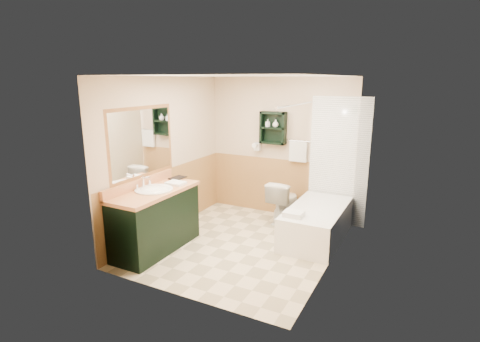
% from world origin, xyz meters
% --- Properties ---
extents(floor, '(3.00, 3.00, 0.00)m').
position_xyz_m(floor, '(0.00, 0.00, 0.00)').
color(floor, beige).
rests_on(floor, ground).
extents(back_wall, '(2.60, 0.04, 2.40)m').
position_xyz_m(back_wall, '(0.00, 1.52, 1.20)').
color(back_wall, beige).
rests_on(back_wall, ground).
extents(left_wall, '(0.04, 3.00, 2.40)m').
position_xyz_m(left_wall, '(-1.32, 0.00, 1.20)').
color(left_wall, beige).
rests_on(left_wall, ground).
extents(right_wall, '(0.04, 3.00, 2.40)m').
position_xyz_m(right_wall, '(1.32, 0.00, 1.20)').
color(right_wall, beige).
rests_on(right_wall, ground).
extents(ceiling, '(2.60, 3.00, 0.04)m').
position_xyz_m(ceiling, '(0.00, 0.00, 2.42)').
color(ceiling, white).
rests_on(ceiling, back_wall).
extents(wainscot_left, '(2.98, 2.98, 1.00)m').
position_xyz_m(wainscot_left, '(-1.29, 0.00, 0.50)').
color(wainscot_left, '#BC834C').
rests_on(wainscot_left, left_wall).
extents(wainscot_back, '(2.58, 2.58, 1.00)m').
position_xyz_m(wainscot_back, '(0.00, 1.49, 0.50)').
color(wainscot_back, '#BC834C').
rests_on(wainscot_back, back_wall).
extents(mirror_frame, '(1.30, 1.30, 1.00)m').
position_xyz_m(mirror_frame, '(-1.27, -0.55, 1.50)').
color(mirror_frame, brown).
rests_on(mirror_frame, left_wall).
extents(mirror_glass, '(1.20, 1.20, 0.90)m').
position_xyz_m(mirror_glass, '(-1.27, -0.55, 1.50)').
color(mirror_glass, white).
rests_on(mirror_glass, left_wall).
extents(tile_right, '(1.50, 1.50, 2.10)m').
position_xyz_m(tile_right, '(1.28, 0.75, 1.05)').
color(tile_right, white).
rests_on(tile_right, right_wall).
extents(tile_back, '(0.95, 0.95, 2.10)m').
position_xyz_m(tile_back, '(1.03, 1.48, 1.05)').
color(tile_back, white).
rests_on(tile_back, back_wall).
extents(tile_accent, '(1.50, 1.50, 0.10)m').
position_xyz_m(tile_accent, '(1.27, 0.75, 1.90)').
color(tile_accent, '#134531').
rests_on(tile_accent, right_wall).
extents(wall_shelf, '(0.45, 0.15, 0.55)m').
position_xyz_m(wall_shelf, '(-0.10, 1.41, 1.55)').
color(wall_shelf, black).
rests_on(wall_shelf, back_wall).
extents(hair_dryer, '(0.10, 0.24, 0.18)m').
position_xyz_m(hair_dryer, '(-0.40, 1.43, 1.20)').
color(hair_dryer, white).
rests_on(hair_dryer, back_wall).
extents(towel_bar, '(0.40, 0.06, 0.40)m').
position_xyz_m(towel_bar, '(0.35, 1.45, 1.35)').
color(towel_bar, silver).
rests_on(towel_bar, back_wall).
extents(curtain_rod, '(0.03, 1.60, 0.03)m').
position_xyz_m(curtain_rod, '(0.53, 0.75, 2.00)').
color(curtain_rod, silver).
rests_on(curtain_rod, back_wall).
extents(shower_curtain, '(1.05, 1.05, 1.70)m').
position_xyz_m(shower_curtain, '(0.53, 0.92, 1.15)').
color(shower_curtain, beige).
rests_on(shower_curtain, curtain_rod).
extents(vanity, '(0.59, 1.38, 0.88)m').
position_xyz_m(vanity, '(-0.99, -0.68, 0.44)').
color(vanity, black).
rests_on(vanity, ground).
extents(bathtub, '(0.76, 1.50, 0.51)m').
position_xyz_m(bathtub, '(0.93, 0.70, 0.25)').
color(bathtub, white).
rests_on(bathtub, ground).
extents(toilet, '(0.44, 0.74, 0.70)m').
position_xyz_m(toilet, '(0.21, 1.18, 0.35)').
color(toilet, white).
rests_on(toilet, ground).
extents(counter_towel, '(0.26, 0.20, 0.04)m').
position_xyz_m(counter_towel, '(-0.89, -0.31, 0.90)').
color(counter_towel, silver).
rests_on(counter_towel, vanity).
extents(vanity_book, '(0.18, 0.04, 0.25)m').
position_xyz_m(vanity_book, '(-1.16, -0.02, 1.00)').
color(vanity_book, black).
rests_on(vanity_book, vanity).
extents(tub_towel, '(0.27, 0.22, 0.07)m').
position_xyz_m(tub_towel, '(0.73, 0.17, 0.54)').
color(tub_towel, silver).
rests_on(tub_towel, bathtub).
extents(soap_bottle_a, '(0.10, 0.14, 0.06)m').
position_xyz_m(soap_bottle_a, '(-0.20, 1.40, 1.59)').
color(soap_bottle_a, white).
rests_on(soap_bottle_a, wall_shelf).
extents(soap_bottle_b, '(0.14, 0.16, 0.10)m').
position_xyz_m(soap_bottle_b, '(-0.05, 1.40, 1.62)').
color(soap_bottle_b, white).
rests_on(soap_bottle_b, wall_shelf).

